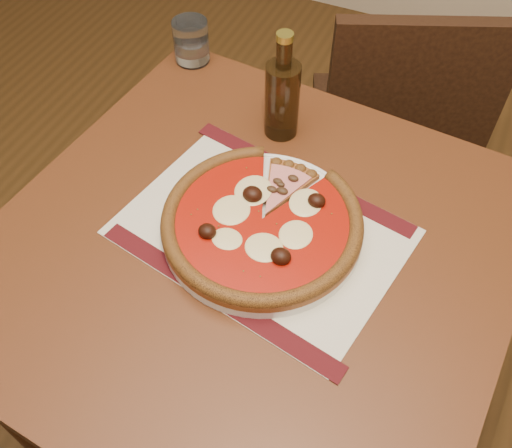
{
  "coord_description": "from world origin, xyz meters",
  "views": [
    {
      "loc": [
        0.92,
        0.59,
        1.48
      ],
      "look_at": [
        0.69,
        1.09,
        0.78
      ],
      "focal_mm": 40.0,
      "sensor_mm": 36.0,
      "label": 1
    }
  ],
  "objects_px": {
    "bottle": "(282,96)",
    "pizza": "(262,220)",
    "plate": "(262,228)",
    "table": "(251,279)",
    "water_glass": "(191,41)",
    "chair_far": "(395,123)"
  },
  "relations": [
    {
      "from": "chair_far",
      "to": "water_glass",
      "type": "relative_size",
      "value": 9.49
    },
    {
      "from": "pizza",
      "to": "chair_far",
      "type": "bearing_deg",
      "value": 82.49
    },
    {
      "from": "water_glass",
      "to": "bottle",
      "type": "relative_size",
      "value": 0.43
    },
    {
      "from": "water_glass",
      "to": "plate",
      "type": "bearing_deg",
      "value": -48.21
    },
    {
      "from": "bottle",
      "to": "pizza",
      "type": "bearing_deg",
      "value": -74.19
    },
    {
      "from": "table",
      "to": "water_glass",
      "type": "relative_size",
      "value": 9.8
    },
    {
      "from": "chair_far",
      "to": "table",
      "type": "bearing_deg",
      "value": 59.58
    },
    {
      "from": "pizza",
      "to": "table",
      "type": "bearing_deg",
      "value": -100.93
    },
    {
      "from": "bottle",
      "to": "water_glass",
      "type": "bearing_deg",
      "value": 153.68
    },
    {
      "from": "pizza",
      "to": "water_glass",
      "type": "relative_size",
      "value": 3.61
    },
    {
      "from": "chair_far",
      "to": "plate",
      "type": "distance_m",
      "value": 0.72
    },
    {
      "from": "plate",
      "to": "bottle",
      "type": "xyz_separation_m",
      "value": [
        -0.07,
        0.23,
        0.07
      ]
    },
    {
      "from": "plate",
      "to": "water_glass",
      "type": "relative_size",
      "value": 3.6
    },
    {
      "from": "chair_far",
      "to": "water_glass",
      "type": "xyz_separation_m",
      "value": [
        -0.41,
        -0.3,
        0.32
      ]
    },
    {
      "from": "plate",
      "to": "water_glass",
      "type": "height_order",
      "value": "water_glass"
    },
    {
      "from": "bottle",
      "to": "table",
      "type": "bearing_deg",
      "value": -77.13
    },
    {
      "from": "chair_far",
      "to": "plate",
      "type": "xyz_separation_m",
      "value": [
        -0.09,
        -0.66,
        0.28
      ]
    },
    {
      "from": "water_glass",
      "to": "bottle",
      "type": "height_order",
      "value": "bottle"
    },
    {
      "from": "chair_far",
      "to": "pizza",
      "type": "bearing_deg",
      "value": 59.73
    },
    {
      "from": "table",
      "to": "chair_far",
      "type": "bearing_deg",
      "value": 82.34
    },
    {
      "from": "table",
      "to": "pizza",
      "type": "relative_size",
      "value": 2.72
    },
    {
      "from": "plate",
      "to": "bottle",
      "type": "distance_m",
      "value": 0.25
    }
  ]
}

